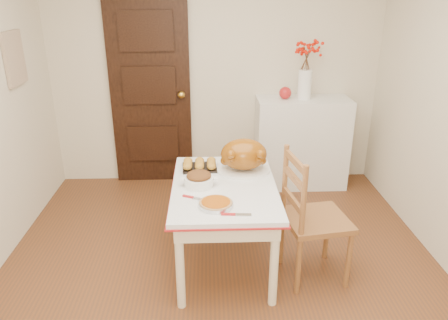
{
  "coord_description": "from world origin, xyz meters",
  "views": [
    {
      "loc": [
        -0.09,
        -2.56,
        2.07
      ],
      "look_at": [
        0.03,
        0.37,
        0.87
      ],
      "focal_mm": 34.29,
      "sensor_mm": 36.0,
      "label": 1
    }
  ],
  "objects_px": {
    "turkey_platter": "(244,156)",
    "kitchen_table": "(224,225)",
    "sideboard": "(301,143)",
    "chair_oak": "(317,217)",
    "pumpkin_pie": "(216,203)"
  },
  "relations": [
    {
      "from": "kitchen_table",
      "to": "chair_oak",
      "type": "height_order",
      "value": "chair_oak"
    },
    {
      "from": "sideboard",
      "to": "chair_oak",
      "type": "xyz_separation_m",
      "value": [
        -0.23,
        -1.63,
        0.02
      ]
    },
    {
      "from": "chair_oak",
      "to": "pumpkin_pie",
      "type": "distance_m",
      "value": 0.79
    },
    {
      "from": "sideboard",
      "to": "pumpkin_pie",
      "type": "bearing_deg",
      "value": -118.32
    },
    {
      "from": "sideboard",
      "to": "pumpkin_pie",
      "type": "xyz_separation_m",
      "value": [
        -0.96,
        -1.79,
        0.23
      ]
    },
    {
      "from": "chair_oak",
      "to": "turkey_platter",
      "type": "relative_size",
      "value": 2.37
    },
    {
      "from": "turkey_platter",
      "to": "sideboard",
      "type": "bearing_deg",
      "value": 51.02
    },
    {
      "from": "chair_oak",
      "to": "turkey_platter",
      "type": "bearing_deg",
      "value": 41.79
    },
    {
      "from": "chair_oak",
      "to": "pumpkin_pie",
      "type": "height_order",
      "value": "chair_oak"
    },
    {
      "from": "turkey_platter",
      "to": "kitchen_table",
      "type": "bearing_deg",
      "value": -132.49
    },
    {
      "from": "chair_oak",
      "to": "turkey_platter",
      "type": "distance_m",
      "value": 0.73
    },
    {
      "from": "sideboard",
      "to": "chair_oak",
      "type": "height_order",
      "value": "chair_oak"
    },
    {
      "from": "kitchen_table",
      "to": "chair_oak",
      "type": "distance_m",
      "value": 0.71
    },
    {
      "from": "kitchen_table",
      "to": "sideboard",
      "type": "bearing_deg",
      "value": 58.43
    },
    {
      "from": "turkey_platter",
      "to": "pumpkin_pie",
      "type": "relative_size",
      "value": 1.84
    }
  ]
}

